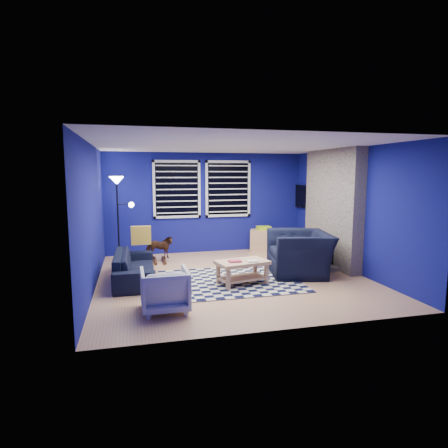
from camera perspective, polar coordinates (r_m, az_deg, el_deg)
name	(u,v)px	position (r m, az deg, el deg)	size (l,w,h in m)	color
floor	(232,277)	(7.28, 1.26, -8.15)	(5.00, 5.00, 0.00)	tan
ceiling	(233,145)	(7.02, 1.32, 11.89)	(5.00, 5.00, 0.00)	white
wall_back	(207,203)	(9.46, -2.66, 3.24)	(5.00, 5.00, 0.00)	navy
wall_left	(92,217)	(6.83, -19.41, 1.06)	(5.00, 5.00, 0.00)	navy
wall_right	(351,210)	(8.06, 18.73, 2.04)	(5.00, 5.00, 0.00)	navy
fireplace	(332,210)	(8.41, 16.08, 2.01)	(0.65, 2.00, 2.50)	gray
window_left	(177,189)	(9.29, -7.19, 5.26)	(1.17, 0.06, 1.42)	black
window_right	(228,189)	(9.53, 0.64, 5.38)	(1.17, 0.06, 1.42)	black
tv	(305,197)	(9.76, 12.20, 4.09)	(0.07, 1.00, 0.58)	black
rug	(229,281)	(7.03, 0.82, -8.66)	(2.50, 2.00, 0.02)	black
sofa	(135,266)	(7.20, -13.48, -6.31)	(0.72, 1.84, 0.54)	black
armchair_big	(300,253)	(7.59, 11.48, -4.38)	(1.13, 1.29, 0.84)	black
armchair_bent	(165,290)	(5.57, -9.01, -9.87)	(0.67, 0.69, 0.63)	gray
rocking_horse	(159,247)	(8.56, -9.85, -3.54)	(0.63, 0.29, 0.53)	#442216
coffee_table	(242,267)	(6.77, 2.80, -6.62)	(1.00, 0.70, 0.45)	tan
cabinet	(264,240)	(9.73, 6.05, -2.40)	(0.78, 0.66, 0.64)	tan
floor_lamp	(118,192)	(8.72, -15.85, 4.70)	(0.52, 0.32, 1.92)	black
throw_pillow	(141,235)	(7.86, -12.53, -1.70)	(0.40, 0.12, 0.38)	gold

